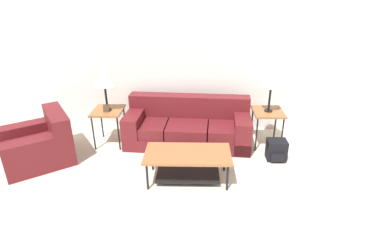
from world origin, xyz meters
TOP-DOWN VIEW (x-y plane):
  - wall_back at (0.00, 4.08)m, footprint 9.15×0.06m
  - couch at (-0.36, 3.46)m, footprint 2.25×1.00m
  - armchair at (-2.73, 2.78)m, footprint 1.34×1.33m
  - coffee_table at (-0.33, 2.29)m, footprint 1.23×0.61m
  - side_table_left at (-1.76, 3.39)m, footprint 0.51×0.56m
  - side_table_right at (1.04, 3.39)m, footprint 0.51×0.56m
  - table_lamp_left at (-1.76, 3.39)m, footprint 0.36×0.36m
  - table_lamp_right at (1.04, 3.39)m, footprint 0.36×0.36m
  - backpack at (1.11, 2.89)m, footprint 0.31×0.31m
  - picture_frame at (-1.76, 3.31)m, footprint 0.10×0.04m

SIDE VIEW (x-z plane):
  - backpack at x=1.11m, z-range 0.00..0.34m
  - armchair at x=-2.73m, z-range -0.12..0.68m
  - couch at x=-0.36m, z-range -0.11..0.71m
  - coffee_table at x=-0.33m, z-range 0.11..0.56m
  - side_table_left at x=-1.76m, z-range 0.26..0.91m
  - side_table_right at x=1.04m, z-range 0.26..0.91m
  - picture_frame at x=-1.76m, z-range 0.65..0.78m
  - table_lamp_left at x=-1.76m, z-range 0.86..1.53m
  - table_lamp_right at x=1.04m, z-range 0.86..1.53m
  - wall_back at x=0.00m, z-range 0.00..2.60m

